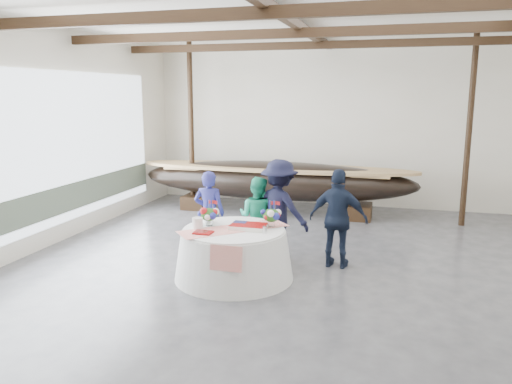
# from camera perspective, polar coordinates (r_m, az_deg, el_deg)

# --- Properties ---
(floor) EXTENTS (10.00, 12.00, 0.01)m
(floor) POSITION_cam_1_polar(r_m,az_deg,el_deg) (8.90, 2.55, -9.44)
(floor) COLOR #3D3D42
(floor) RESTS_ON ground
(wall_back) EXTENTS (10.00, 0.02, 4.50)m
(wall_back) POSITION_cam_1_polar(r_m,az_deg,el_deg) (14.27, 8.21, 7.54)
(wall_back) COLOR silver
(wall_back) RESTS_ON ground
(wall_front) EXTENTS (10.00, 0.02, 4.50)m
(wall_front) POSITION_cam_1_polar(r_m,az_deg,el_deg) (2.97, -24.88, -7.33)
(wall_front) COLOR silver
(wall_front) RESTS_ON ground
(wall_left) EXTENTS (0.02, 12.00, 4.50)m
(wall_left) POSITION_cam_1_polar(r_m,az_deg,el_deg) (10.68, -24.58, 5.44)
(wall_left) COLOR silver
(wall_left) RESTS_ON ground
(ceiling) EXTENTS (10.00, 12.00, 0.01)m
(ceiling) POSITION_cam_1_polar(r_m,az_deg,el_deg) (8.44, 2.83, 20.49)
(ceiling) COLOR white
(ceiling) RESTS_ON wall_back
(pavilion_structure) EXTENTS (9.80, 11.76, 4.50)m
(pavilion_structure) POSITION_cam_1_polar(r_m,az_deg,el_deg) (9.13, 3.95, 16.63)
(pavilion_structure) COLOR black
(pavilion_structure) RESTS_ON ground
(open_bay) EXTENTS (0.03, 7.00, 3.20)m
(open_bay) POSITION_cam_1_polar(r_m,az_deg,el_deg) (11.46, -21.01, 3.91)
(open_bay) COLOR silver
(open_bay) RESTS_ON ground
(longboat_display) EXTENTS (7.39, 1.48, 1.39)m
(longboat_display) POSITION_cam_1_polar(r_m,az_deg,el_deg) (13.16, 2.10, 1.36)
(longboat_display) COLOR black
(longboat_display) RESTS_ON ground
(banquet_table) EXTENTS (2.04, 2.04, 0.87)m
(banquet_table) POSITION_cam_1_polar(r_m,az_deg,el_deg) (8.64, -2.54, -7.01)
(banquet_table) COLOR silver
(banquet_table) RESTS_ON ground
(tabletop_items) EXTENTS (1.76, 1.69, 0.40)m
(tabletop_items) POSITION_cam_1_polar(r_m,az_deg,el_deg) (8.60, -2.27, -3.04)
(tabletop_items) COLOR red
(tabletop_items) RESTS_ON banquet_table
(guest_woman_blue) EXTENTS (0.63, 0.43, 1.67)m
(guest_woman_blue) POSITION_cam_1_polar(r_m,az_deg,el_deg) (9.81, -5.36, -2.41)
(guest_woman_blue) COLOR navy
(guest_woman_blue) RESTS_ON ground
(guest_woman_teal) EXTENTS (0.84, 0.70, 1.57)m
(guest_woman_teal) POSITION_cam_1_polar(r_m,az_deg,el_deg) (9.69, 0.15, -2.84)
(guest_woman_teal) COLOR #21AD84
(guest_woman_teal) RESTS_ON ground
(guest_man_left) EXTENTS (1.41, 1.11, 1.92)m
(guest_man_left) POSITION_cam_1_polar(r_m,az_deg,el_deg) (9.56, 2.69, -1.97)
(guest_man_left) COLOR black
(guest_man_left) RESTS_ON ground
(guest_man_right) EXTENTS (1.11, 0.56, 1.82)m
(guest_man_right) POSITION_cam_1_polar(r_m,az_deg,el_deg) (9.15, 9.39, -3.04)
(guest_man_right) COLOR #141D31
(guest_man_right) RESTS_ON ground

